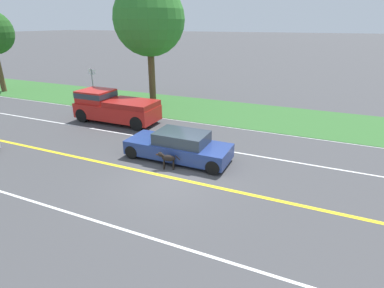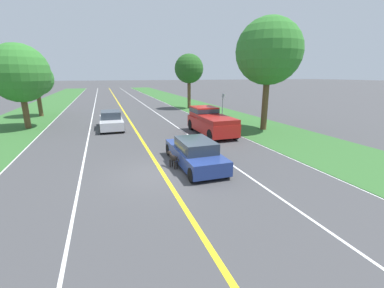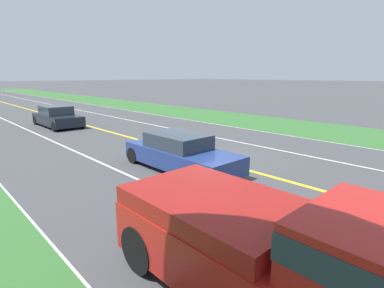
# 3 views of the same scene
# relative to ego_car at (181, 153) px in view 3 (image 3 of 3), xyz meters

# --- Properties ---
(ground_plane) EXTENTS (400.00, 400.00, 0.00)m
(ground_plane) POSITION_rel_ego_car_xyz_m (-1.74, -0.46, -0.62)
(ground_plane) COLOR #424244
(centre_divider_line) EXTENTS (0.18, 160.00, 0.01)m
(centre_divider_line) POSITION_rel_ego_car_xyz_m (-1.74, -0.46, -0.62)
(centre_divider_line) COLOR yellow
(centre_divider_line) RESTS_ON ground
(lane_edge_line_right) EXTENTS (0.14, 160.00, 0.01)m
(lane_edge_line_right) POSITION_rel_ego_car_xyz_m (5.26, -0.46, -0.62)
(lane_edge_line_right) COLOR white
(lane_edge_line_right) RESTS_ON ground
(lane_edge_line_left) EXTENTS (0.14, 160.00, 0.01)m
(lane_edge_line_left) POSITION_rel_ego_car_xyz_m (-8.74, -0.46, -0.62)
(lane_edge_line_left) COLOR white
(lane_edge_line_left) RESTS_ON ground
(lane_dash_same_dir) EXTENTS (0.10, 160.00, 0.01)m
(lane_dash_same_dir) POSITION_rel_ego_car_xyz_m (1.76, -0.46, -0.62)
(lane_dash_same_dir) COLOR white
(lane_dash_same_dir) RESTS_ON ground
(lane_dash_oncoming) EXTENTS (0.10, 160.00, 0.01)m
(lane_dash_oncoming) POSITION_rel_ego_car_xyz_m (-5.24, -0.46, -0.62)
(lane_dash_oncoming) COLOR white
(lane_dash_oncoming) RESTS_ON ground
(grass_verge_left) EXTENTS (6.00, 160.00, 0.03)m
(grass_verge_left) POSITION_rel_ego_car_xyz_m (-11.74, -0.46, -0.60)
(grass_verge_left) COLOR #33662D
(grass_verge_left) RESTS_ON ground
(ego_car) EXTENTS (1.80, 4.76, 1.32)m
(ego_car) POSITION_rel_ego_car_xyz_m (0.00, 0.00, 0.00)
(ego_car) COLOR navy
(ego_car) RESTS_ON ground
(dog) EXTENTS (0.42, 1.00, 0.79)m
(dog) POSITION_rel_ego_car_xyz_m (-1.11, 0.03, -0.12)
(dog) COLOR black
(dog) RESTS_ON ground
(pickup_truck) EXTENTS (2.05, 5.25, 1.90)m
(pickup_truck) POSITION_rel_ego_car_xyz_m (3.44, 6.21, 0.35)
(pickup_truck) COLOR red
(pickup_truck) RESTS_ON ground
(car_trailing_near) EXTENTS (1.94, 4.55, 1.38)m
(car_trailing_near) POSITION_rel_ego_car_xyz_m (-0.18, -12.96, 0.02)
(car_trailing_near) COLOR black
(car_trailing_near) RESTS_ON ground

